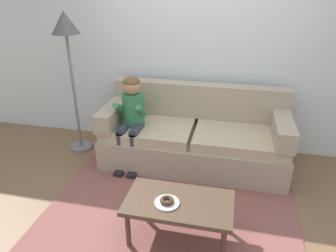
% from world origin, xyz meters
% --- Properties ---
extents(ground, '(10.00, 10.00, 0.00)m').
position_xyz_m(ground, '(0.00, 0.00, 0.00)').
color(ground, brown).
extents(wall_back, '(8.00, 0.10, 2.80)m').
position_xyz_m(wall_back, '(0.00, 1.40, 1.40)').
color(wall_back, silver).
rests_on(wall_back, ground).
extents(area_rug, '(2.46, 2.07, 0.01)m').
position_xyz_m(area_rug, '(0.00, -0.25, 0.01)').
color(area_rug, brown).
rests_on(area_rug, ground).
extents(couch, '(2.19, 0.90, 0.93)m').
position_xyz_m(couch, '(0.08, 0.85, 0.34)').
color(couch, tan).
rests_on(couch, ground).
extents(coffee_table, '(0.91, 0.51, 0.41)m').
position_xyz_m(coffee_table, '(0.14, -0.48, 0.36)').
color(coffee_table, '#4C3828').
rests_on(coffee_table, ground).
extents(person_child, '(0.34, 0.58, 1.10)m').
position_xyz_m(person_child, '(-0.65, 0.64, 0.67)').
color(person_child, '#337A4C').
rests_on(person_child, ground).
extents(plate, '(0.21, 0.21, 0.01)m').
position_xyz_m(plate, '(0.05, -0.53, 0.41)').
color(plate, white).
rests_on(plate, coffee_table).
extents(donut, '(0.17, 0.17, 0.04)m').
position_xyz_m(donut, '(0.05, -0.53, 0.44)').
color(donut, '#422619').
rests_on(donut, plate).
extents(toy_controller, '(0.23, 0.09, 0.05)m').
position_xyz_m(toy_controller, '(0.45, 0.07, 0.03)').
color(toy_controller, blue).
rests_on(toy_controller, ground).
extents(floor_lamp, '(0.33, 0.33, 1.79)m').
position_xyz_m(floor_lamp, '(-1.48, 0.86, 1.47)').
color(floor_lamp, slate).
rests_on(floor_lamp, ground).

